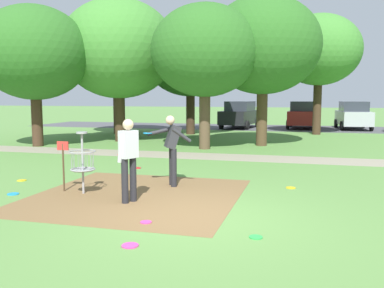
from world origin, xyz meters
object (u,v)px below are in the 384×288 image
frisbee_mid_grass (146,222)px  parked_car_center_left (303,115)px  frisbee_scattered_b (291,188)px  frisbee_scattered_a (256,237)px  frisbee_by_tee (137,168)px  tree_far_left (34,53)px  tree_mid_left (119,49)px  tree_mid_right (319,50)px  frisbee_near_basket (130,245)px  frisbee_far_right (13,194)px  parked_car_center_right (353,115)px  tree_mid_center (205,51)px  frisbee_far_left (22,180)px  disc_golf_basket (80,160)px  player_foreground_watching (172,146)px  tree_near_right (263,46)px  parked_car_leftmost (240,115)px  tree_far_right (190,56)px  tree_far_center (116,54)px  player_throwing (128,156)px

frisbee_mid_grass → parked_car_center_left: (2.44, 23.13, 0.91)m
frisbee_scattered_b → frisbee_scattered_a: bearing=-96.1°
frisbee_by_tee → parked_car_center_left: size_ratio=0.06×
tree_far_left → frisbee_scattered_b: bearing=-27.9°
tree_mid_left → tree_mid_right: 11.25m
frisbee_near_basket → frisbee_far_right: bearing=148.8°
frisbee_mid_grass → parked_car_center_right: bearing=76.2°
frisbee_far_right → tree_mid_center: size_ratio=0.04×
frisbee_far_left → tree_mid_left: (-1.67, 9.57, 4.40)m
disc_golf_basket → frisbee_by_tee: disc_golf_basket is taller
player_foreground_watching → parked_car_center_right: (6.15, 20.19, -0.06)m
tree_near_right → frisbee_scattered_a: bearing=-84.6°
parked_car_leftmost → tree_mid_center: bearing=-88.3°
frisbee_far_right → frisbee_mid_grass: bearing=-18.2°
player_foreground_watching → disc_golf_basket: bearing=-143.3°
tree_far_right → parked_car_center_right: size_ratio=1.57×
tree_far_center → tree_mid_left: bearing=-63.3°
frisbee_far_left → parked_car_center_left: (6.86, 20.59, 0.91)m
tree_far_right → parked_car_center_right: tree_far_right is taller
frisbee_by_tee → frisbee_scattered_b: 4.88m
frisbee_by_tee → parked_car_center_right: size_ratio=0.06×
player_foreground_watching → frisbee_far_left: 4.08m
tree_mid_left → parked_car_center_right: 16.51m
frisbee_far_left → parked_car_center_left: bearing=71.6°
tree_far_left → parked_car_leftmost: (6.95, 12.93, -3.09)m
frisbee_by_tee → frisbee_scattered_a: 6.81m
frisbee_scattered_a → tree_near_right: size_ratio=0.03×
frisbee_by_tee → tree_far_right: tree_far_right is taller
frisbee_near_basket → parked_car_center_left: size_ratio=0.06×
disc_golf_basket → frisbee_far_left: bearing=158.9°
frisbee_by_tee → tree_mid_center: size_ratio=0.04×
frisbee_far_left → tree_far_center: tree_far_center is taller
tree_near_right → tree_mid_center: 2.84m
frisbee_by_tee → parked_car_center_left: parked_car_center_left is taller
frisbee_by_tee → frisbee_far_left: 3.32m
frisbee_far_right → tree_mid_left: (-2.47, 10.92, 4.40)m
frisbee_scattered_b → tree_mid_right: tree_mid_right is taller
tree_near_right → disc_golf_basket: bearing=-105.9°
tree_mid_right → frisbee_scattered_a: bearing=-94.0°
disc_golf_basket → frisbee_near_basket: size_ratio=5.57×
frisbee_near_basket → frisbee_by_tee: (-2.49, 6.20, 0.00)m
tree_far_center → frisbee_far_right: bearing=-73.3°
frisbee_near_basket → tree_mid_left: bearing=115.4°
frisbee_by_tee → parked_car_center_right: bearing=66.2°
player_throwing → tree_mid_left: size_ratio=0.25×
frisbee_near_basket → tree_mid_center: bearing=98.1°
frisbee_scattered_a → tree_mid_right: 19.32m
frisbee_mid_grass → frisbee_scattered_a: 1.93m
disc_golf_basket → parked_car_leftmost: (0.44, 20.53, 0.17)m
player_foreground_watching → tree_far_center: tree_far_center is taller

